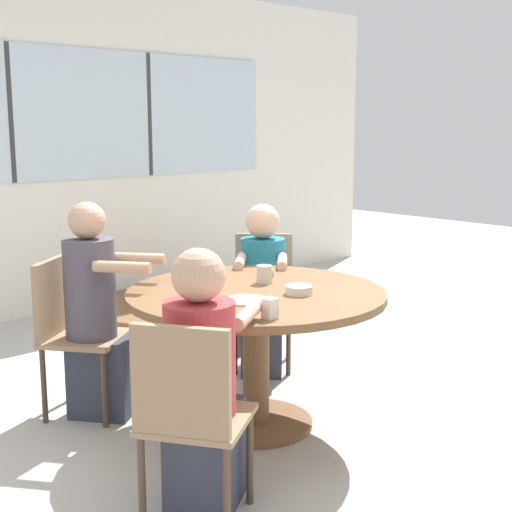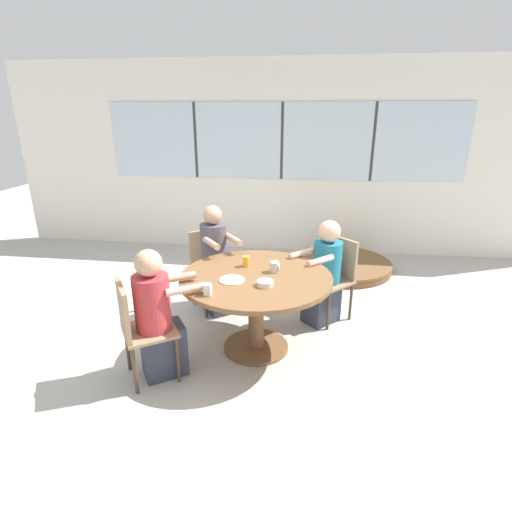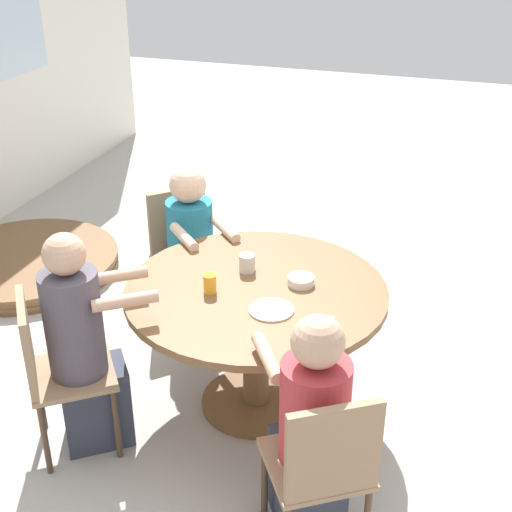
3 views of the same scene
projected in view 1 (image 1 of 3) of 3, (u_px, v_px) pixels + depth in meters
ground_plane at (256, 425)px, 3.80m from camera, size 16.00×16.00×0.00m
wall_back_with_windows at (10, 145)px, 5.64m from camera, size 8.40×0.08×2.80m
dining_table at (256, 319)px, 3.69m from camera, size 1.34×1.34×0.74m
chair_for_woman_green_shirt at (69, 323)px, 3.89m from camera, size 0.56×0.56×0.86m
chair_for_man_blue_shirt at (189, 408)px, 2.71m from camera, size 0.55×0.55×0.86m
chair_for_man_teal_shirt at (263, 287)px, 4.73m from camera, size 0.57×0.57×0.86m
person_woman_green_shirt at (96, 319)px, 3.85m from camera, size 0.52×0.56×1.18m
person_man_blue_shirt at (203, 393)px, 2.87m from camera, size 0.59×0.52×1.11m
person_man_teal_shirt at (262, 295)px, 4.57m from camera, size 0.56×0.56×1.08m
coffee_mug at (265, 274)px, 3.83m from camera, size 0.09×0.08×0.10m
juice_glass at (213, 278)px, 3.73m from camera, size 0.06×0.06×0.10m
milk_carton_small at (270, 308)px, 3.12m from camera, size 0.06×0.06×0.09m
bowl_white_shallow at (299, 290)px, 3.58m from camera, size 0.14×0.14×0.04m
plate_tortillas at (247, 300)px, 3.44m from camera, size 0.22×0.22×0.01m
folded_table_stack at (168, 310)px, 5.93m from camera, size 1.34×1.34×0.12m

